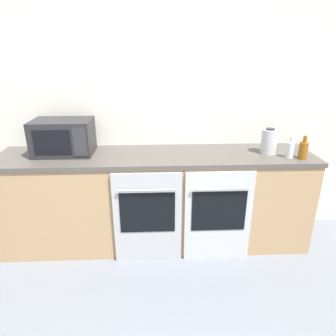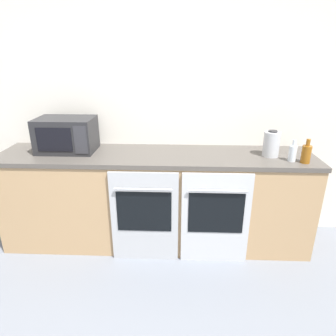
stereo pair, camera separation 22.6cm
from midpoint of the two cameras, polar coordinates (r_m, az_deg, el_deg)
name	(u,v)px [view 2 (the right image)]	position (r m, az deg, el deg)	size (l,w,h in m)	color
wall_back	(158,107)	(2.99, 0.20, 11.57)	(10.00, 0.06, 2.60)	silver
counter_back	(156,199)	(2.94, -0.08, -5.88)	(2.91, 0.63, 0.93)	tan
oven_left	(144,217)	(2.67, -2.06, -9.37)	(0.60, 0.06, 0.87)	#A8AAAF
oven_right	(215,219)	(2.70, 11.43, -9.48)	(0.60, 0.06, 0.87)	#B7BABF
microwave	(66,135)	(2.92, -16.69, 6.07)	(0.52, 0.35, 0.31)	#232326
bottle_clear	(293,153)	(2.80, 24.81, 2.60)	(0.07, 0.07, 0.19)	silver
bottle_amber	(306,154)	(2.81, 26.97, 2.44)	(0.08, 0.08, 0.21)	#8C5114
kettle	(271,144)	(2.86, 21.27, 4.27)	(0.14, 0.14, 0.23)	#B7BABF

